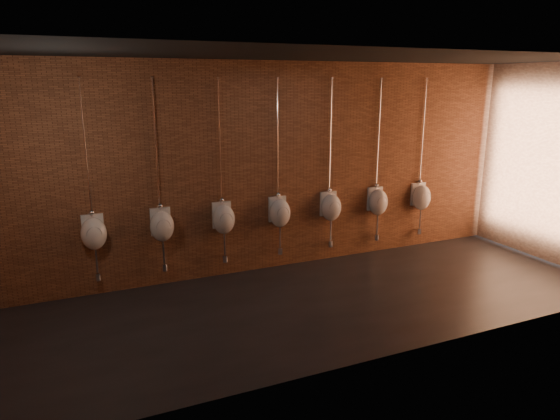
{
  "coord_description": "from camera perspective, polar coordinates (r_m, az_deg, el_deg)",
  "views": [
    {
      "loc": [
        -2.97,
        -5.49,
        2.89
      ],
      "look_at": [
        -0.19,
        0.9,
        1.1
      ],
      "focal_mm": 32.0,
      "sensor_mm": 36.0,
      "label": 1
    }
  ],
  "objects": [
    {
      "name": "urinal_5",
      "position": [
        8.6,
        11.13,
        0.99
      ],
      "size": [
        0.34,
        0.29,
        2.71
      ],
      "color": "silver",
      "rests_on": "ground"
    },
    {
      "name": "ground",
      "position": [
        6.87,
        4.54,
        -10.49
      ],
      "size": [
        8.5,
        8.5,
        0.0
      ],
      "primitive_type": "plane",
      "color": "black",
      "rests_on": "ground"
    },
    {
      "name": "urinal_4",
      "position": [
        8.13,
        5.85,
        0.42
      ],
      "size": [
        0.34,
        0.29,
        2.71
      ],
      "color": "silver",
      "rests_on": "ground"
    },
    {
      "name": "urinal_6",
      "position": [
        9.14,
        15.84,
        1.5
      ],
      "size": [
        0.34,
        0.29,
        2.71
      ],
      "color": "silver",
      "rests_on": "ground"
    },
    {
      "name": "urinal_0",
      "position": [
        7.15,
        -20.52,
        -2.41
      ],
      "size": [
        0.34,
        0.29,
        2.71
      ],
      "color": "silver",
      "rests_on": "ground"
    },
    {
      "name": "urinal_2",
      "position": [
        7.44,
        -6.47,
        -0.93
      ],
      "size": [
        0.34,
        0.29,
        2.71
      ],
      "color": "silver",
      "rests_on": "ground"
    },
    {
      "name": "room_shell",
      "position": [
        6.3,
        4.9,
        6.35
      ],
      "size": [
        8.54,
        3.04,
        3.22
      ],
      "color": "black",
      "rests_on": "ground"
    },
    {
      "name": "urinal_3",
      "position": [
        7.74,
        -0.03,
        -0.23
      ],
      "size": [
        0.34,
        0.29,
        2.71
      ],
      "color": "silver",
      "rests_on": "ground"
    },
    {
      "name": "urinal_1",
      "position": [
        7.24,
        -13.35,
        -1.66
      ],
      "size": [
        0.34,
        0.29,
        2.71
      ],
      "color": "silver",
      "rests_on": "ground"
    }
  ]
}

